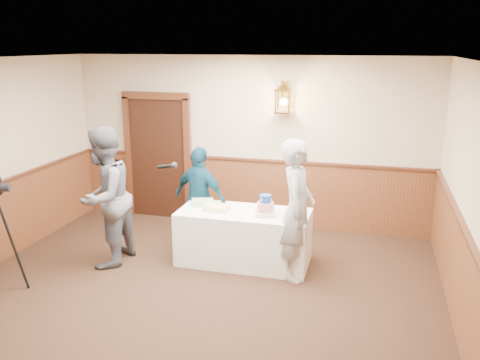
% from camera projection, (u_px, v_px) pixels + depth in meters
% --- Properties ---
extents(ground, '(7.00, 7.00, 0.00)m').
position_uv_depth(ground, '(169.00, 330.00, 5.46)').
color(ground, black).
rests_on(ground, ground).
extents(room_shell, '(6.02, 7.02, 2.81)m').
position_uv_depth(room_shell, '(175.00, 182.00, 5.50)').
color(room_shell, beige).
rests_on(room_shell, ground).
extents(display_table, '(1.80, 0.80, 0.75)m').
position_uv_depth(display_table, '(244.00, 237.00, 7.05)').
color(display_table, white).
rests_on(display_table, ground).
extents(tiered_cake, '(0.34, 0.34, 0.28)m').
position_uv_depth(tiered_cake, '(265.00, 207.00, 6.77)').
color(tiered_cake, beige).
rests_on(tiered_cake, display_table).
extents(sheet_cake_yellow, '(0.34, 0.26, 0.07)m').
position_uv_depth(sheet_cake_yellow, '(217.00, 208.00, 7.00)').
color(sheet_cake_yellow, '#F6D493').
rests_on(sheet_cake_yellow, display_table).
extents(sheet_cake_green, '(0.37, 0.33, 0.07)m').
position_uv_depth(sheet_cake_green, '(203.00, 203.00, 7.23)').
color(sheet_cake_green, '#A0C88D').
rests_on(sheet_cake_green, display_table).
extents(interviewer, '(1.54, 0.96, 1.92)m').
position_uv_depth(interviewer, '(105.00, 197.00, 6.87)').
color(interviewer, '#575962').
rests_on(interviewer, ground).
extents(baker, '(0.46, 0.69, 1.84)m').
position_uv_depth(baker, '(297.00, 210.00, 6.48)').
color(baker, '#9C9DA2').
rests_on(baker, ground).
extents(assistant_p, '(0.97, 0.64, 1.53)m').
position_uv_depth(assistant_p, '(200.00, 198.00, 7.51)').
color(assistant_p, navy).
rests_on(assistant_p, ground).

